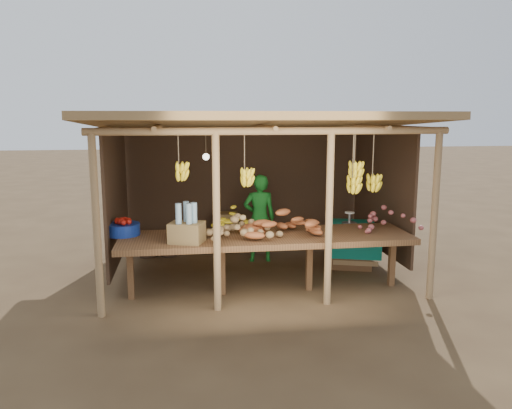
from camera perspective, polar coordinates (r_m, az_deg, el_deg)
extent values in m
plane|color=brown|center=(7.83, 0.00, -7.59)|extent=(60.00, 60.00, 0.00)
cylinder|color=#A17D53|center=(6.10, -17.76, -2.47)|extent=(0.09, 0.09, 2.20)
cylinder|color=#A17D53|center=(6.81, 19.71, -1.32)|extent=(0.09, 0.09, 2.20)
cylinder|color=#A17D53|center=(9.03, -14.73, 1.62)|extent=(0.09, 0.09, 2.20)
cylinder|color=#A17D53|center=(9.52, 11.27, 2.18)|extent=(0.09, 0.09, 2.20)
cylinder|color=#A17D53|center=(6.03, -4.52, -2.16)|extent=(0.09, 0.09, 2.20)
cylinder|color=#A17D53|center=(6.28, 8.34, -1.76)|extent=(0.09, 0.09, 2.20)
cylinder|color=#A17D53|center=(5.98, 2.11, 8.39)|extent=(4.40, 0.09, 0.09)
cylinder|color=#A17D53|center=(8.95, -1.41, 8.95)|extent=(4.40, 0.09, 0.09)
cube|color=#9F7A4A|center=(7.46, 0.00, 9.42)|extent=(4.70, 3.50, 0.28)
cube|color=#442E1F|center=(9.00, -1.37, 2.63)|extent=(4.20, 0.04, 1.98)
cube|color=#442E1F|center=(7.74, -15.65, 1.03)|extent=(0.04, 2.40, 1.98)
cube|color=#442E1F|center=(8.30, 14.16, 1.69)|extent=(0.04, 2.40, 1.98)
cube|color=brown|center=(6.72, 1.18, -3.84)|extent=(3.90, 1.05, 0.08)
cube|color=brown|center=(6.78, -14.15, -7.54)|extent=(0.08, 0.08, 0.72)
cube|color=brown|center=(6.76, -3.90, -7.30)|extent=(0.08, 0.08, 0.72)
cube|color=brown|center=(6.95, 6.09, -6.85)|extent=(0.08, 0.08, 0.72)
cube|color=brown|center=(7.33, 15.27, -6.25)|extent=(0.08, 0.08, 0.72)
cylinder|color=navy|center=(6.93, -14.93, -2.76)|extent=(0.44, 0.44, 0.16)
cube|color=olive|center=(6.35, -7.91, -3.18)|extent=(0.49, 0.44, 0.26)
imported|color=#1B7D26|center=(8.19, 0.39, -1.57)|extent=(0.54, 0.37, 1.45)
cube|color=brown|center=(8.15, 10.64, -4.72)|extent=(0.84, 0.77, 0.64)
cube|color=#0B7E6C|center=(8.07, 10.72, -2.31)|extent=(0.93, 0.86, 0.06)
cube|color=olive|center=(8.89, -3.44, -4.20)|extent=(0.43, 0.35, 0.34)
cube|color=olive|center=(8.81, -3.47, -2.05)|extent=(0.43, 0.35, 0.34)
cube|color=olive|center=(8.86, -6.47, -4.29)|extent=(0.43, 0.35, 0.34)
ellipsoid|color=#442E1F|center=(8.73, -12.28, -4.37)|extent=(0.40, 0.40, 0.53)
ellipsoid|color=#442E1F|center=(8.72, -9.92, -4.32)|extent=(0.40, 0.40, 0.53)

